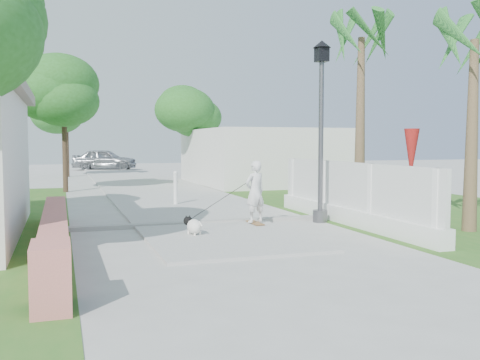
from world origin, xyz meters
name	(u,v)px	position (x,y,z in m)	size (l,w,h in m)	color
ground	(314,290)	(0.00, 0.00, 0.00)	(90.00, 90.00, 0.00)	#B7B7B2
path_strip	(130,182)	(0.00, 20.00, 0.03)	(3.20, 36.00, 0.06)	#B7B7B2
curb	(201,223)	(0.00, 6.00, 0.05)	(6.50, 0.25, 0.10)	#999993
grass_right	(400,205)	(7.00, 8.00, 0.01)	(8.00, 20.00, 0.01)	#2E6720
pink_wall	(54,237)	(-3.30, 3.55, 0.31)	(0.45, 8.20, 0.80)	#D77C6E
lattice_fence	(348,202)	(3.40, 5.00, 0.54)	(0.35, 7.00, 1.50)	white
building_right	(259,156)	(6.00, 18.00, 1.30)	(6.00, 8.00, 2.60)	silver
street_lamp	(321,124)	(2.90, 5.50, 2.43)	(0.44, 0.44, 4.44)	#59595E
bollard	(175,187)	(0.20, 10.00, 0.58)	(0.14, 0.14, 1.09)	white
patio_umbrella	(411,154)	(4.80, 4.50, 1.69)	(0.36, 0.36, 2.30)	#59595E
tree_path_left	(64,95)	(-2.98, 15.98, 3.82)	(3.40, 3.40, 5.23)	#4C3826
tree_path_right	(194,112)	(3.22, 19.98, 3.49)	(3.00, 3.00, 4.79)	#4C3826
tree_path_far	(67,110)	(-2.78, 25.98, 3.82)	(3.20, 3.20, 5.17)	#4C3826
palm_far	(361,49)	(4.60, 6.50, 4.48)	(1.80, 1.80, 5.30)	brown
palm_near	(474,51)	(5.40, 3.20, 3.95)	(1.80, 1.80, 4.70)	brown
skateboarder	(229,199)	(0.42, 5.14, 0.70)	(2.01, 1.14, 1.54)	olive
dog	(193,226)	(-0.57, 4.46, 0.24)	(0.44, 0.61, 0.44)	white
parked_car	(105,159)	(-0.15, 33.18, 0.76)	(1.80, 4.48, 1.53)	#9C9EA4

